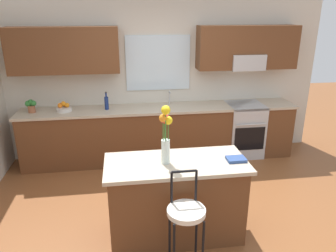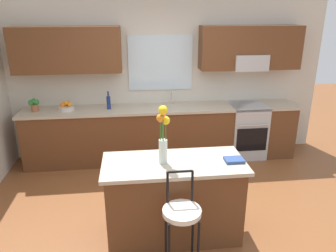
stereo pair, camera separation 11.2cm
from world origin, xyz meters
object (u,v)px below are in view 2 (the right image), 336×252
flower_vase (163,132)px  potted_plant_small (34,104)px  bar_stool_near (182,216)px  fruit_bowl_oranges (66,107)px  oven_range (246,130)px  bottle_olive_oil (109,102)px  cookbook (234,160)px  kitchen_island (174,199)px

flower_vase → potted_plant_small: (-1.83, 2.06, -0.24)m
bar_stool_near → flower_vase: flower_vase is taller
flower_vase → fruit_bowl_oranges: (-1.34, 2.06, -0.30)m
bar_stool_near → fruit_bowl_oranges: size_ratio=4.34×
oven_range → bottle_olive_oil: (-2.33, 0.02, 0.57)m
bar_stool_near → potted_plant_small: bearing=126.7°
oven_range → flower_vase: 2.75m
cookbook → bottle_olive_oil: size_ratio=0.70×
oven_range → cookbook: size_ratio=4.60×
kitchen_island → cookbook: 0.79m
flower_vase → fruit_bowl_oranges: 2.48m
oven_range → bar_stool_near: bar_stool_near is taller
flower_vase → potted_plant_small: flower_vase is taller
oven_range → bar_stool_near: (-1.54, -2.58, 0.18)m
bar_stool_near → flower_vase: bearing=101.9°
flower_vase → bar_stool_near: bearing=-78.1°
potted_plant_small → cookbook: bearing=-39.3°
bottle_olive_oil → cookbook: bearing=-56.0°
flower_vase → cookbook: bearing=-4.0°
oven_range → bar_stool_near: size_ratio=0.88×
cookbook → potted_plant_small: bearing=140.7°
bottle_olive_oil → flower_vase: bearing=-71.9°
bar_stool_near → cookbook: bearing=37.9°
flower_vase → cookbook: size_ratio=3.17×
bar_stool_near → potted_plant_small: 3.28m
bottle_olive_oil → oven_range: bearing=-0.6°
fruit_bowl_oranges → kitchen_island: bearing=-54.7°
flower_vase → bottle_olive_oil: bearing=108.1°
oven_range → flower_vase: (-1.66, -2.03, 0.81)m
bar_stool_near → oven_range: bearing=59.2°
bar_stool_near → fruit_bowl_oranges: (-1.46, 2.61, 0.34)m
fruit_bowl_oranges → flower_vase: bearing=-57.0°
fruit_bowl_oranges → bottle_olive_oil: bottle_olive_oil is taller
kitchen_island → fruit_bowl_oranges: size_ratio=6.31×
kitchen_island → bar_stool_near: bar_stool_near is taller
fruit_bowl_oranges → potted_plant_small: (-0.49, -0.00, 0.06)m
kitchen_island → cookbook: size_ratio=7.58×
cookbook → bottle_olive_oil: bottle_olive_oil is taller
flower_vase → cookbook: (0.75, -0.05, -0.34)m
kitchen_island → bottle_olive_oil: size_ratio=5.28×
kitchen_island → potted_plant_small: 2.89m
oven_range → bottle_olive_oil: size_ratio=3.21×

